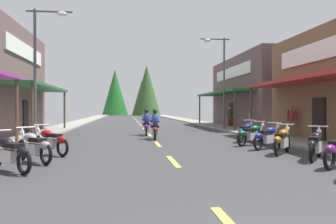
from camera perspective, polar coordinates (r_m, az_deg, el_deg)
The scene contains 21 objects.
ground at distance 36.05m, azimuth -4.40°, elevation -2.05°, with size 10.72×97.05×0.10m, color #38383A.
sidewalk_left at distance 36.38m, azimuth -14.67°, elevation -1.88°, with size 2.24×97.05×0.12m, color gray.
sidewalk_right at distance 36.88m, azimuth 5.71°, elevation -1.83°, with size 2.24×97.05×0.12m, color gray.
centerline_dashes at distance 39.91m, azimuth -4.62°, elevation -1.72°, with size 0.16×73.71×0.01m.
storefront_right_far at distance 32.84m, azimuth 16.81°, elevation 2.94°, with size 9.96×13.57×5.95m.
streetlamp_left at distance 18.77m, azimuth -19.15°, elevation 8.36°, with size 2.18×0.30×6.39m.
streetlamp_right at distance 27.00m, azimuth 8.14°, elevation 6.43°, with size 2.18×0.30×6.76m.
motorcycle_parked_right_2 at distance 12.15m, azimuth 22.12°, elevation -4.70°, with size 1.35×1.78×1.04m.
motorcycle_parked_right_3 at distance 13.31m, azimuth 17.46°, elevation -4.23°, with size 1.36×1.77×1.04m.
motorcycle_parked_right_4 at distance 14.79m, azimuth 15.37°, elevation -3.75°, with size 1.72×1.43×1.04m.
motorcycle_parked_right_5 at distance 16.07m, azimuth 13.05°, elevation -3.40°, with size 1.81×1.31×1.04m.
motorcycle_parked_right_6 at distance 17.79m, azimuth 12.16°, elevation -3.01°, with size 1.39×1.75×1.04m.
motorcycle_parked_left_0 at distance 10.01m, azimuth -23.59°, elevation -5.83°, with size 1.53×1.64×1.04m.
motorcycle_parked_left_1 at distance 11.45m, azimuth -20.28°, elevation -5.02°, with size 1.44×1.72×1.04m.
motorcycle_parked_left_2 at distance 13.10m, azimuth -17.99°, elevation -4.31°, with size 1.55×1.62×1.04m.
rider_cruising_lead at distance 18.80m, azimuth -2.07°, elevation -2.30°, with size 0.60×2.14×1.57m.
rider_cruising_trailing at distance 21.60m, azimuth -3.41°, elevation -1.93°, with size 0.60×2.14×1.57m.
pedestrian_by_shop at distance 20.13m, azimuth 18.83°, elevation -1.11°, with size 0.39×0.52×1.75m.
pedestrian_browsing at distance 30.58m, azimuth 9.66°, elevation -0.49°, with size 0.57×0.27×1.77m.
pedestrian_strolling at distance 25.05m, azimuth 12.97°, elevation -1.07°, with size 0.48×0.42×1.55m.
treeline_backdrop at distance 85.90m, azimuth -4.90°, elevation 3.02°, with size 13.77×11.03×11.46m.
Camera 1 is at (-1.42, -2.47, 1.59)m, focal length 38.88 mm.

